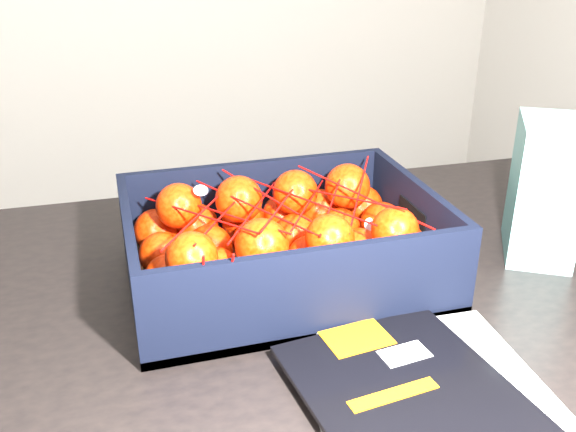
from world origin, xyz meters
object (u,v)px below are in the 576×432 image
object	(u,v)px
retail_carton	(545,189)
table	(304,351)
magazine_stack	(429,403)
produce_crate	(282,255)

from	to	relation	value
retail_carton	table	bearing A→B (deg)	-147.47
magazine_stack	produce_crate	xyz separation A→B (m)	(-0.07, 0.30, 0.03)
table	retail_carton	distance (m)	0.42
magazine_stack	produce_crate	distance (m)	0.31
magazine_stack	produce_crate	size ratio (longest dim) A/B	0.75
table	produce_crate	distance (m)	0.14
table	magazine_stack	bearing A→B (deg)	-78.71
table	produce_crate	world-z (taller)	produce_crate
magazine_stack	produce_crate	bearing A→B (deg)	103.38
magazine_stack	table	bearing A→B (deg)	101.29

